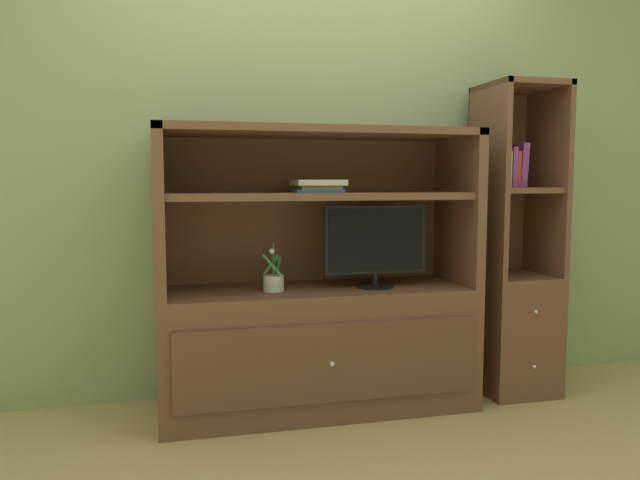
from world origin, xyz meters
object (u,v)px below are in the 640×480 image
(tv_monitor, at_px, (375,244))
(potted_plant, at_px, (274,282))
(upright_book_row, at_px, (508,168))
(magazine_stack, at_px, (317,186))
(bookshelf_tall, at_px, (513,288))
(media_console, at_px, (317,318))

(tv_monitor, distance_m, potted_plant, 0.55)
(upright_book_row, bearing_deg, magazine_stack, -179.99)
(magazine_stack, distance_m, bookshelf_tall, 1.26)
(potted_plant, relative_size, bookshelf_tall, 0.14)
(bookshelf_tall, xyz_separation_m, upright_book_row, (-0.06, -0.01, 0.67))
(bookshelf_tall, bearing_deg, tv_monitor, -175.35)
(media_console, bearing_deg, tv_monitor, -12.54)
(tv_monitor, height_order, upright_book_row, upright_book_row)
(tv_monitor, distance_m, magazine_stack, 0.42)
(potted_plant, bearing_deg, media_console, 11.85)
(bookshelf_tall, bearing_deg, upright_book_row, -171.52)
(media_console, bearing_deg, upright_book_row, -0.28)
(media_console, relative_size, upright_book_row, 6.65)
(media_console, height_order, bookshelf_tall, bookshelf_tall)
(magazine_stack, distance_m, upright_book_row, 1.07)
(potted_plant, relative_size, magazine_stack, 0.75)
(potted_plant, bearing_deg, bookshelf_tall, 2.23)
(media_console, distance_m, bookshelf_tall, 1.13)
(media_console, relative_size, bookshelf_tall, 0.94)
(magazine_stack, bearing_deg, potted_plant, -169.20)
(bookshelf_tall, bearing_deg, potted_plant, -177.77)
(tv_monitor, height_order, bookshelf_tall, bookshelf_tall)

